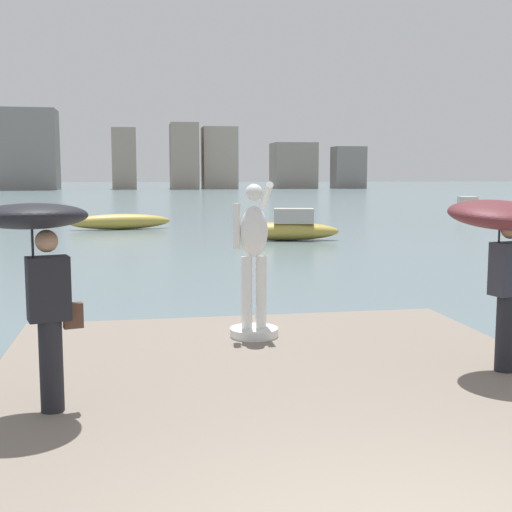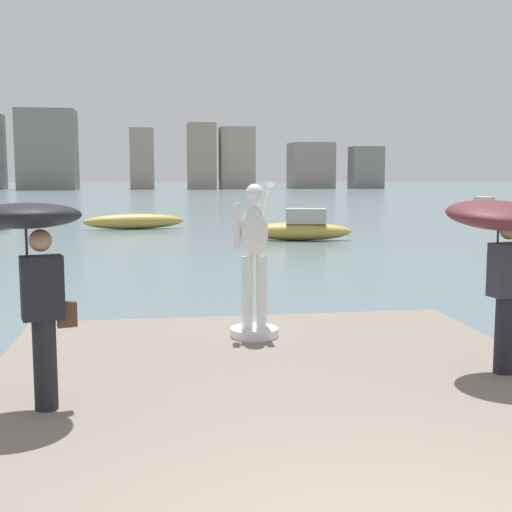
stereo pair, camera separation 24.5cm
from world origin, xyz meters
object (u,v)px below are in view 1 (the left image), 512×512
Objects in this scene: boat_leftward at (466,210)px; statue_white_figure at (254,270)px; onlooker_left at (37,247)px; boat_far at (287,228)px; onlooker_right at (502,231)px; boat_mid at (120,222)px.

statue_white_figure is at bearing -122.08° from boat_leftward.
boat_far is at bearing 70.77° from onlooker_left.
onlooker_right is at bearing 5.08° from onlooker_left.
boat_leftward is (21.62, 6.82, 0.03)m from boat_mid.
boat_mid is 1.12× the size of boat_far.
statue_white_figure is 0.49× the size of boat_far.
boat_far is at bearing 75.61° from statue_white_figure.
onlooker_right is at bearing -95.87° from boat_far.
statue_white_figure is 1.07× the size of onlooker_right.
onlooker_left is 26.56m from boat_mid.
boat_far is 0.78× the size of boat_leftward.
boat_leftward is (16.86, 32.90, -1.60)m from onlooker_right.
boat_mid is 22.67m from boat_leftward.
boat_leftward is at bearing 56.85° from onlooker_left.
onlooker_right is 37.00m from boat_leftward.
statue_white_figure is at bearing 138.90° from onlooker_right.
statue_white_figure is 24.09m from boat_mid.
statue_white_figure is at bearing -104.39° from boat_far.
onlooker_right reaches higher than boat_leftward.
onlooker_right is 0.45× the size of boat_far.
onlooker_left is 0.40× the size of boat_mid.
boat_far reaches higher than boat_leftward.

